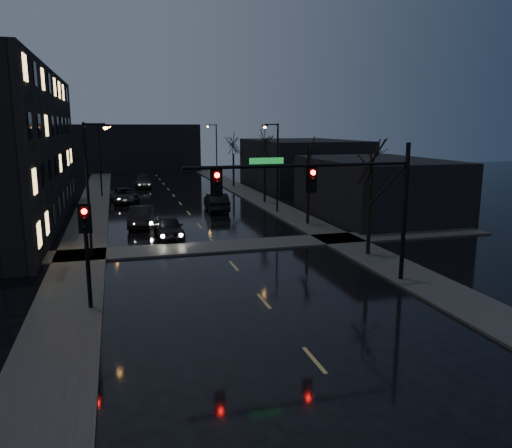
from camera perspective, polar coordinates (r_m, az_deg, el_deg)
ground at (r=16.01m, az=9.53°, el=-18.17°), size 160.00×160.00×0.00m
sidewalk_left at (r=48.24m, az=-18.26°, el=1.38°), size 3.00×140.00×0.12m
sidewalk_right at (r=50.36m, az=1.43°, el=2.33°), size 3.00×140.00×0.12m
sidewalk_cross at (r=32.59m, az=-4.36°, el=-2.60°), size 40.00×3.00×0.12m
commercial_right_near at (r=44.53m, az=13.57°, el=4.03°), size 10.00×14.00×5.00m
commercial_right_far at (r=65.00m, az=5.27°, el=6.90°), size 12.00×18.00×6.00m
far_block at (r=90.69m, az=-13.82°, el=8.46°), size 22.00×10.00×8.00m
signal_mast at (r=23.93m, az=9.15°, el=3.99°), size 11.11×0.41×7.00m
signal_pole_left at (r=22.12m, az=-18.82°, el=-1.94°), size 0.35×0.41×4.53m
tree_near at (r=30.32m, az=13.14°, el=7.89°), size 3.52×3.52×8.08m
tree_mid_a at (r=39.39m, az=6.08°, el=8.24°), size 3.30×3.30×7.58m
tree_mid_b at (r=50.70m, az=1.02°, el=9.83°), size 3.74×3.74×8.59m
tree_far at (r=64.25m, az=-2.62°, el=9.62°), size 3.43×3.43×7.88m
streetlight_l_near at (r=30.74m, az=-18.35°, el=4.96°), size 1.53×0.28×8.00m
streetlight_l_far at (r=57.65m, az=-17.24°, el=7.68°), size 1.53×0.28×8.00m
streetlight_r_mid at (r=44.82m, az=2.22°, el=7.30°), size 1.53×0.28×8.00m
streetlight_r_far at (r=71.94m, az=-4.71°, el=8.73°), size 1.53×0.28×8.00m
oncoming_car_a at (r=35.57m, az=-9.98°, el=-0.34°), size 1.91×4.72×1.60m
oncoming_car_b at (r=40.12m, az=-13.01°, el=0.83°), size 2.30×5.00×1.59m
oncoming_car_c at (r=53.06m, az=-14.79°, el=3.18°), size 3.03×5.64×1.51m
oncoming_car_d at (r=65.94m, az=-12.77°, el=4.79°), size 2.47×5.46×1.55m
lead_car at (r=46.39m, az=-4.54°, el=2.51°), size 1.97×5.13×1.67m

